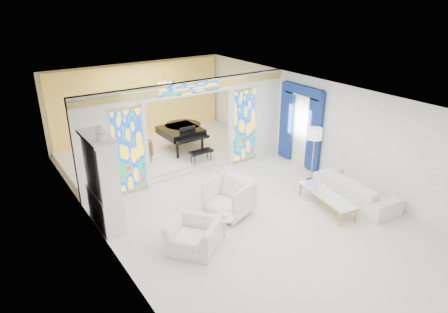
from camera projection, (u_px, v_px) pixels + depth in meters
floor at (226, 199)px, 11.30m from camera, size 12.00×12.00×0.00m
ceiling at (226, 95)px, 10.14m from camera, size 7.00×12.00×0.02m
wall_back at (139, 102)px, 15.31m from camera, size 7.00×0.02×3.00m
wall_front at (445, 271)px, 6.13m from camera, size 7.00×0.02×3.00m
wall_left at (97, 183)px, 8.92m from camera, size 0.02×12.00×3.00m
wall_right at (318, 127)px, 12.52m from camera, size 0.02×12.00×3.00m
partition_wall at (190, 125)px, 12.19m from camera, size 7.00×0.22×3.00m
stained_glass_left at (129, 151)px, 11.20m from camera, size 0.90×0.04×2.40m
stained_glass_right at (245, 125)px, 13.29m from camera, size 0.90×0.04×2.40m
stained_glass_transom at (190, 88)px, 11.65m from camera, size 2.00×0.04×0.34m
alcove_platform at (163, 151)px, 14.40m from camera, size 6.80×3.80×0.18m
gold_curtain_back at (140, 102)px, 15.22m from camera, size 6.70×0.10×2.90m
chandelier at (165, 83)px, 13.48m from camera, size 0.48×0.48×0.30m
blue_drapes at (301, 120)px, 12.97m from camera, size 0.14×1.85×2.65m
china_cabinet at (103, 183)px, 9.65m from camera, size 0.56×1.46×2.72m
armchair_left at (193, 235)px, 9.01m from camera, size 1.45×1.47×0.72m
armchair_right at (229, 198)px, 10.36m from camera, size 1.34×1.33×0.97m
sofa at (356, 189)px, 11.09m from camera, size 1.15×2.52×0.72m
side_table at (225, 224)px, 9.42m from camera, size 0.47×0.47×0.56m
vase at (225, 214)px, 9.32m from camera, size 0.19×0.19×0.17m
coffee_table at (327, 195)px, 10.69m from camera, size 0.92×1.97×0.42m
floor_lamp at (315, 136)px, 11.85m from camera, size 0.49×0.49×1.71m
grand_piano at (183, 131)px, 14.19m from camera, size 1.58×2.49×0.99m
tv_console at (143, 148)px, 13.23m from camera, size 0.66×0.53×0.68m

